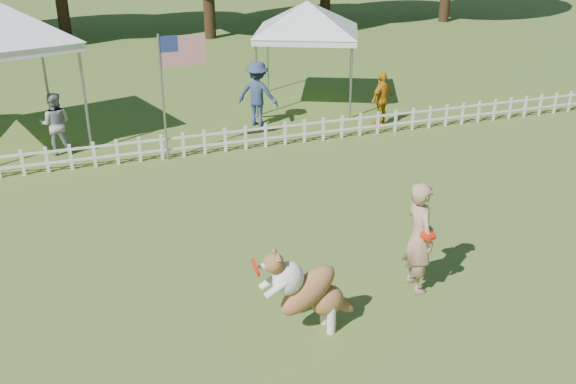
# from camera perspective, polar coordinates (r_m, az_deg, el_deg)

# --- Properties ---
(ground) EXTENTS (120.00, 120.00, 0.00)m
(ground) POSITION_cam_1_polar(r_m,az_deg,el_deg) (9.37, 3.34, -11.05)
(ground) COLOR #43631F
(ground) RESTS_ON ground
(picket_fence) EXTENTS (22.00, 0.08, 0.60)m
(picket_fence) POSITION_cam_1_polar(r_m,az_deg,el_deg) (15.24, -6.52, 4.52)
(picket_fence) COLOR white
(picket_fence) RESTS_ON ground
(handler) EXTENTS (0.45, 0.66, 1.76)m
(handler) POSITION_cam_1_polar(r_m,az_deg,el_deg) (9.76, 11.59, -3.93)
(handler) COLOR tan
(handler) RESTS_ON ground
(dog) EXTENTS (1.32, 0.47, 1.36)m
(dog) POSITION_cam_1_polar(r_m,az_deg,el_deg) (8.70, 1.90, -8.70)
(dog) COLOR brown
(dog) RESTS_ON ground
(frisbee_on_turf) EXTENTS (0.25, 0.25, 0.02)m
(frisbee_on_turf) POSITION_cam_1_polar(r_m,az_deg,el_deg) (9.63, 5.08, -9.95)
(frisbee_on_turf) COLOR red
(frisbee_on_turf) RESTS_ON ground
(canopy_tent_right) EXTENTS (3.69, 3.69, 2.89)m
(canopy_tent_right) POSITION_cam_1_polar(r_m,az_deg,el_deg) (18.79, 1.67, 12.08)
(canopy_tent_right) COLOR white
(canopy_tent_right) RESTS_ON ground
(flag_pole) EXTENTS (1.11, 0.18, 2.87)m
(flag_pole) POSITION_cam_1_polar(r_m,az_deg,el_deg) (14.67, -11.04, 8.10)
(flag_pole) COLOR gray
(flag_pole) RESTS_ON ground
(spectator_a) EXTENTS (0.80, 0.68, 1.48)m
(spectator_a) POSITION_cam_1_polar(r_m,az_deg,el_deg) (15.93, -19.97, 5.73)
(spectator_a) COLOR gray
(spectator_a) RESTS_ON ground
(spectator_b) EXTENTS (1.26, 1.17, 1.70)m
(spectator_b) POSITION_cam_1_polar(r_m,az_deg,el_deg) (17.03, -2.72, 8.72)
(spectator_b) COLOR navy
(spectator_b) RESTS_ON ground
(spectator_c) EXTENTS (0.91, 0.71, 1.44)m
(spectator_c) POSITION_cam_1_polar(r_m,az_deg,el_deg) (17.20, 8.34, 8.19)
(spectator_c) COLOR #C18016
(spectator_c) RESTS_ON ground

